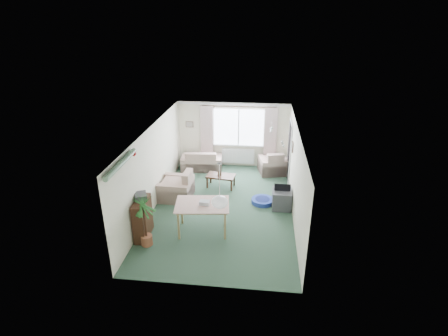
# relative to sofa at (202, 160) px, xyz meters

# --- Properties ---
(ground) EXTENTS (6.50, 6.50, 0.00)m
(ground) POSITION_rel_sofa_xyz_m (1.10, -2.75, -0.36)
(ground) COLOR #2B4836
(window) EXTENTS (1.80, 0.03, 1.30)m
(window) POSITION_rel_sofa_xyz_m (1.30, 0.48, 1.14)
(window) COLOR white
(curtain_rod) EXTENTS (2.60, 0.03, 0.03)m
(curtain_rod) POSITION_rel_sofa_xyz_m (1.30, 0.40, 1.91)
(curtain_rod) COLOR black
(curtain_left) EXTENTS (0.45, 0.08, 2.00)m
(curtain_left) POSITION_rel_sofa_xyz_m (0.15, 0.38, 0.91)
(curtain_left) COLOR beige
(curtain_right) EXTENTS (0.45, 0.08, 2.00)m
(curtain_right) POSITION_rel_sofa_xyz_m (2.45, 0.38, 0.91)
(curtain_right) COLOR beige
(radiator) EXTENTS (1.20, 0.10, 0.55)m
(radiator) POSITION_rel_sofa_xyz_m (1.30, 0.44, 0.04)
(radiator) COLOR white
(doorway) EXTENTS (0.03, 0.95, 2.00)m
(doorway) POSITION_rel_sofa_xyz_m (3.08, -0.55, 0.64)
(doorway) COLOR black
(pendant_lamp) EXTENTS (0.36, 0.36, 0.36)m
(pendant_lamp) POSITION_rel_sofa_xyz_m (1.30, -5.05, 1.12)
(pendant_lamp) COLOR white
(tinsel_garland) EXTENTS (1.60, 1.60, 0.12)m
(tinsel_garland) POSITION_rel_sofa_xyz_m (-0.82, -5.05, 1.92)
(tinsel_garland) COLOR #196626
(bauble_cluster_a) EXTENTS (0.20, 0.20, 0.20)m
(bauble_cluster_a) POSITION_rel_sofa_xyz_m (2.40, -1.85, 1.86)
(bauble_cluster_a) COLOR silver
(bauble_cluster_b) EXTENTS (0.20, 0.20, 0.20)m
(bauble_cluster_b) POSITION_rel_sofa_xyz_m (2.70, -3.05, 1.86)
(bauble_cluster_b) COLOR silver
(wall_picture_back) EXTENTS (0.28, 0.03, 0.22)m
(wall_picture_back) POSITION_rel_sofa_xyz_m (-0.50, 0.48, 1.19)
(wall_picture_back) COLOR brown
(wall_picture_right) EXTENTS (0.03, 0.24, 0.30)m
(wall_picture_right) POSITION_rel_sofa_xyz_m (3.08, -1.55, 1.19)
(wall_picture_right) COLOR brown
(sofa) EXTENTS (1.52, 0.89, 0.73)m
(sofa) POSITION_rel_sofa_xyz_m (0.00, 0.00, 0.00)
(sofa) COLOR beige
(sofa) RESTS_ON ground
(armchair_corner) EXTENTS (1.10, 1.06, 0.83)m
(armchair_corner) POSITION_rel_sofa_xyz_m (2.58, -0.02, 0.05)
(armchair_corner) COLOR #B7A88A
(armchair_corner) RESTS_ON ground
(armchair_left) EXTENTS (0.98, 1.03, 0.89)m
(armchair_left) POSITION_rel_sofa_xyz_m (-0.40, -2.26, 0.08)
(armchair_left) COLOR beige
(armchair_left) RESTS_ON ground
(coffee_table) EXTENTS (0.97, 0.62, 0.41)m
(coffee_table) POSITION_rel_sofa_xyz_m (0.87, -1.36, -0.16)
(coffee_table) COLOR black
(coffee_table) RESTS_ON ground
(photo_frame) EXTENTS (0.12, 0.05, 0.16)m
(photo_frame) POSITION_rel_sofa_xyz_m (0.84, -1.37, 0.13)
(photo_frame) COLOR brown
(photo_frame) RESTS_ON coffee_table
(bookshelf) EXTENTS (0.31, 0.85, 1.03)m
(bookshelf) POSITION_rel_sofa_xyz_m (-0.74, -4.38, 0.15)
(bookshelf) COLOR black
(bookshelf) RESTS_ON ground
(hifi_box) EXTENTS (0.40, 0.43, 0.14)m
(hifi_box) POSITION_rel_sofa_xyz_m (-0.76, -4.30, 0.73)
(hifi_box) COLOR #323135
(hifi_box) RESTS_ON bookshelf
(houseplant) EXTENTS (0.75, 0.75, 1.40)m
(houseplant) POSITION_rel_sofa_xyz_m (-0.55, -4.74, 0.33)
(houseplant) COLOR #2C6522
(houseplant) RESTS_ON ground
(dining_table) EXTENTS (1.34, 0.97, 0.78)m
(dining_table) POSITION_rel_sofa_xyz_m (0.72, -3.99, 0.03)
(dining_table) COLOR #977752
(dining_table) RESTS_ON ground
(gift_box) EXTENTS (0.26, 0.20, 0.12)m
(gift_box) POSITION_rel_sofa_xyz_m (0.78, -4.01, 0.48)
(gift_box) COLOR silver
(gift_box) RESTS_ON dining_table
(tv_cube) EXTENTS (0.55, 0.61, 0.55)m
(tv_cube) POSITION_rel_sofa_xyz_m (2.80, -2.52, -0.09)
(tv_cube) COLOR #3F3E43
(tv_cube) RESTS_ON ground
(pet_bed) EXTENTS (0.81, 0.81, 0.13)m
(pet_bed) POSITION_rel_sofa_xyz_m (2.25, -2.31, -0.30)
(pet_bed) COLOR #223C9F
(pet_bed) RESTS_ON ground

